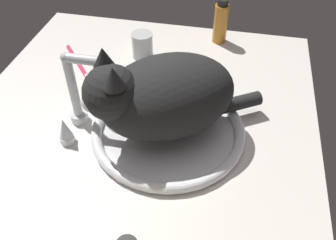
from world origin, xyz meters
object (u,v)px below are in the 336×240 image
at_px(faucet, 77,97).
at_px(sink_basin, 168,130).
at_px(metal_jar, 142,45).
at_px(cat, 159,97).
at_px(amber_bottle, 221,22).
at_px(toothbrush, 79,64).

bearing_deg(faucet, sink_basin, -90.00).
bearing_deg(metal_jar, cat, -158.58).
bearing_deg(sink_basin, cat, 121.70).
xyz_separation_m(sink_basin, amber_bottle, (0.41, -0.07, 0.05)).
distance_m(amber_bottle, metal_jar, 0.24).
xyz_separation_m(sink_basin, faucet, (0.00, 0.20, 0.06)).
bearing_deg(amber_bottle, toothbrush, 120.18).
bearing_deg(amber_bottle, faucet, 146.71).
height_order(faucet, metal_jar, faucet).
distance_m(faucet, metal_jar, 0.29).
relative_size(sink_basin, metal_jar, 4.69).
height_order(faucet, cat, cat).
bearing_deg(sink_basin, faucet, 90.00).
bearing_deg(amber_bottle, sink_basin, 170.51).
bearing_deg(cat, amber_bottle, -11.50).
bearing_deg(faucet, toothbrush, 23.92).
height_order(sink_basin, metal_jar, metal_jar).
relative_size(cat, amber_bottle, 2.79).
xyz_separation_m(sink_basin, cat, (-0.01, 0.02, 0.10)).
distance_m(metal_jar, toothbrush, 0.18).
distance_m(cat, amber_bottle, 0.43).
xyz_separation_m(cat, amber_bottle, (0.42, -0.08, -0.05)).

